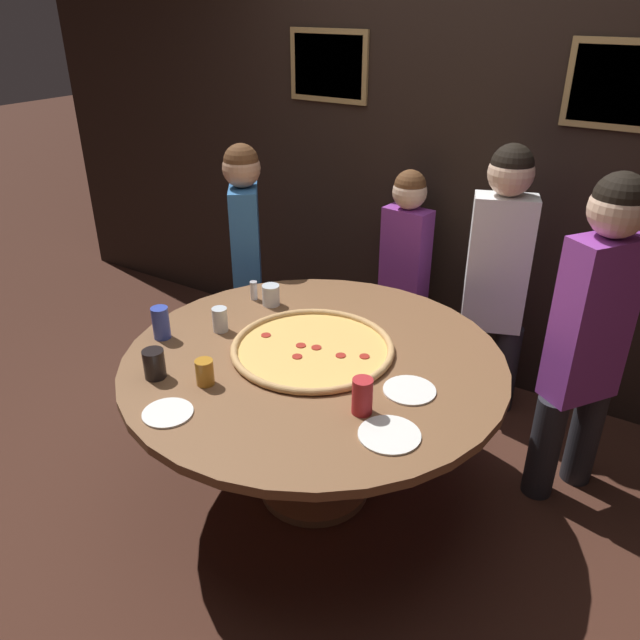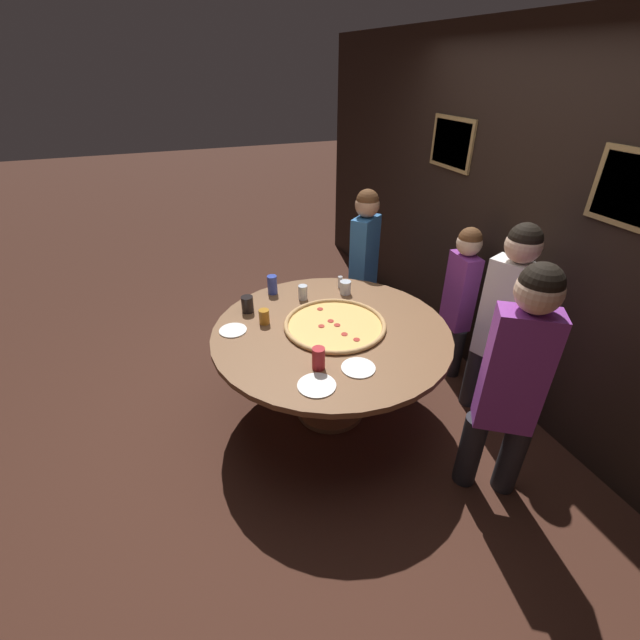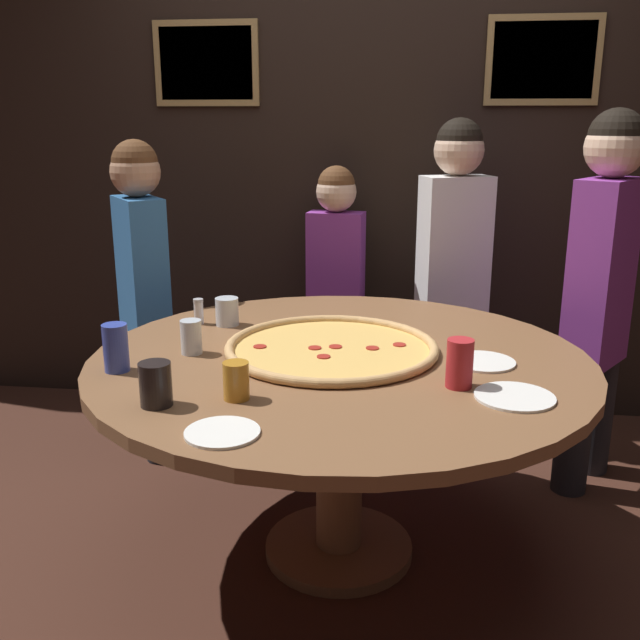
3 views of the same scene
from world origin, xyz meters
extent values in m
plane|color=#422319|center=(0.00, 0.00, 0.00)|extent=(24.00, 24.00, 0.00)
cube|color=black|center=(0.00, 1.42, 1.30)|extent=(6.40, 0.06, 2.60)
cube|color=#9E7F4C|center=(-0.80, 1.38, 1.75)|extent=(0.52, 0.02, 0.40)
cube|color=#936B5B|center=(-0.80, 1.37, 1.75)|extent=(0.46, 0.01, 0.34)
cube|color=#9E7F4C|center=(0.80, 1.38, 1.75)|extent=(0.52, 0.02, 0.40)
cube|color=slate|center=(0.80, 1.37, 1.75)|extent=(0.46, 0.01, 0.34)
cylinder|color=brown|center=(0.00, 0.00, 0.72)|extent=(1.65, 1.65, 0.04)
cylinder|color=brown|center=(0.00, 0.00, 0.35)|extent=(0.16, 0.16, 0.70)
cylinder|color=brown|center=(0.00, 0.00, 0.02)|extent=(0.52, 0.52, 0.04)
cylinder|color=#EAB75B|center=(-0.03, 0.04, 0.75)|extent=(0.68, 0.68, 0.01)
torus|color=tan|center=(-0.03, 0.04, 0.76)|extent=(0.72, 0.72, 0.03)
cylinder|color=#A8281E|center=(-0.27, 0.02, 0.75)|extent=(0.04, 0.04, 0.00)
cylinder|color=#A8281E|center=(-0.02, 0.05, 0.75)|extent=(0.04, 0.04, 0.00)
cylinder|color=#A8281E|center=(-0.09, 0.03, 0.75)|extent=(0.04, 0.04, 0.00)
cylinder|color=#A8281E|center=(-0.05, -0.06, 0.75)|extent=(0.04, 0.04, 0.00)
cylinder|color=#A8281E|center=(0.10, 0.05, 0.75)|extent=(0.04, 0.04, 0.00)
cylinder|color=#A8281E|center=(0.19, 0.10, 0.75)|extent=(0.04, 0.04, 0.00)
cylinder|color=silver|center=(-0.46, 0.31, 0.79)|extent=(0.09, 0.09, 0.10)
cylinder|color=#384CB7|center=(-0.67, -0.23, 0.81)|extent=(0.08, 0.08, 0.15)
cylinder|color=black|center=(-0.46, -0.48, 0.80)|extent=(0.09, 0.09, 0.12)
cylinder|color=#B22328|center=(0.37, -0.24, 0.81)|extent=(0.08, 0.08, 0.14)
cylinder|color=#BC7A23|center=(-0.25, -0.41, 0.79)|extent=(0.07, 0.07, 0.11)
cylinder|color=silver|center=(-0.49, -0.04, 0.80)|extent=(0.07, 0.07, 0.11)
cylinder|color=white|center=(0.46, -0.01, 0.74)|extent=(0.21, 0.21, 0.01)
cylinder|color=white|center=(-0.23, -0.64, 0.74)|extent=(0.19, 0.19, 0.01)
cylinder|color=white|center=(0.52, -0.31, 0.74)|extent=(0.22, 0.22, 0.01)
cylinder|color=silver|center=(-0.57, 0.31, 0.78)|extent=(0.04, 0.04, 0.08)
cylinder|color=#B7B7BC|center=(-0.57, 0.31, 0.83)|extent=(0.04, 0.04, 0.01)
cylinder|color=#232328|center=(-0.87, 0.62, 0.24)|extent=(0.18, 0.18, 0.49)
cylinder|color=#232328|center=(-1.00, 0.80, 0.24)|extent=(0.18, 0.18, 0.49)
cube|color=#3370B2|center=(-0.94, 0.71, 0.83)|extent=(0.30, 0.33, 0.68)
sphere|color=tan|center=(-0.94, 0.71, 1.28)|extent=(0.21, 0.21, 0.21)
sphere|color=brown|center=(-0.94, 0.71, 1.31)|extent=(0.19, 0.19, 0.19)
cylinder|color=#232328|center=(0.53, 1.14, 0.26)|extent=(0.18, 0.18, 0.52)
cylinder|color=#232328|center=(0.31, 1.06, 0.26)|extent=(0.18, 0.18, 0.52)
cube|color=white|center=(0.42, 1.10, 0.88)|extent=(0.35, 0.27, 0.72)
sphere|color=beige|center=(0.42, 1.10, 1.35)|extent=(0.22, 0.22, 0.22)
sphere|color=black|center=(0.42, 1.10, 1.39)|extent=(0.21, 0.21, 0.21)
cylinder|color=#232328|center=(1.04, 0.76, 0.26)|extent=(0.20, 0.20, 0.53)
cylinder|color=#232328|center=(0.91, 0.56, 0.26)|extent=(0.20, 0.20, 0.53)
cube|color=purple|center=(0.97, 0.66, 0.90)|extent=(0.32, 0.36, 0.74)
sphere|color=beige|center=(0.97, 0.66, 1.39)|extent=(0.23, 0.23, 0.23)
sphere|color=black|center=(0.97, 0.66, 1.43)|extent=(0.21, 0.21, 0.21)
cylinder|color=#232328|center=(-0.04, 1.16, 0.22)|extent=(0.13, 0.13, 0.44)
cylinder|color=#232328|center=(-0.23, 1.18, 0.22)|extent=(0.13, 0.13, 0.44)
cube|color=purple|center=(-0.14, 1.17, 0.75)|extent=(0.28, 0.17, 0.62)
sphere|color=beige|center=(-0.14, 1.17, 1.16)|extent=(0.19, 0.19, 0.19)
sphere|color=brown|center=(-0.14, 1.17, 1.19)|extent=(0.18, 0.18, 0.18)
camera|label=1|loc=(1.26, -1.91, 2.12)|focal=35.00mm
camera|label=2|loc=(2.29, -0.97, 2.33)|focal=24.00mm
camera|label=3|loc=(0.21, -2.21, 1.49)|focal=40.00mm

